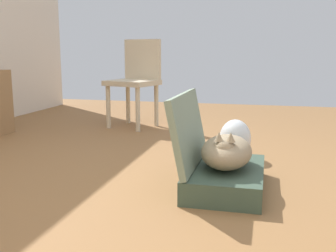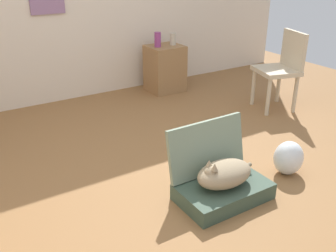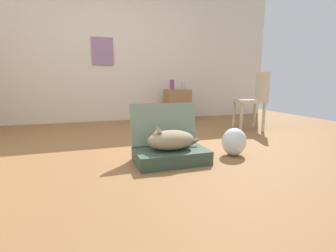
# 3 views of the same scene
# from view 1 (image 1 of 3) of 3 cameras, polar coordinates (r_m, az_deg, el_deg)

# --- Properties ---
(ground_plane) EXTENTS (7.68, 7.68, 0.00)m
(ground_plane) POSITION_cam_1_polar(r_m,az_deg,el_deg) (2.34, -4.33, -8.60)
(ground_plane) COLOR olive
(ground_plane) RESTS_ON ground
(suitcase_base) EXTENTS (0.67, 0.41, 0.13)m
(suitcase_base) POSITION_cam_1_polar(r_m,az_deg,el_deg) (2.31, 8.19, -7.30)
(suitcase_base) COLOR #384C3D
(suitcase_base) RESTS_ON ground
(suitcase_lid) EXTENTS (0.67, 0.12, 0.41)m
(suitcase_lid) POSITION_cam_1_polar(r_m,az_deg,el_deg) (2.28, 2.91, -0.52)
(suitcase_lid) COLOR gray
(suitcase_lid) RESTS_ON suitcase_base
(cat) EXTENTS (0.52, 0.28, 0.22)m
(cat) POSITION_cam_1_polar(r_m,az_deg,el_deg) (2.26, 8.27, -3.59)
(cat) COLOR #998466
(cat) RESTS_ON suitcase_base
(plastic_bag_white) EXTENTS (0.25, 0.23, 0.28)m
(plastic_bag_white) POSITION_cam_1_polar(r_m,az_deg,el_deg) (2.95, 9.48, -1.82)
(plastic_bag_white) COLOR silver
(plastic_bag_white) RESTS_ON ground
(chair) EXTENTS (0.53, 0.55, 0.89)m
(chair) POSITION_cam_1_polar(r_m,az_deg,el_deg) (4.15, -4.55, 6.75)
(chair) COLOR beige
(chair) RESTS_ON ground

